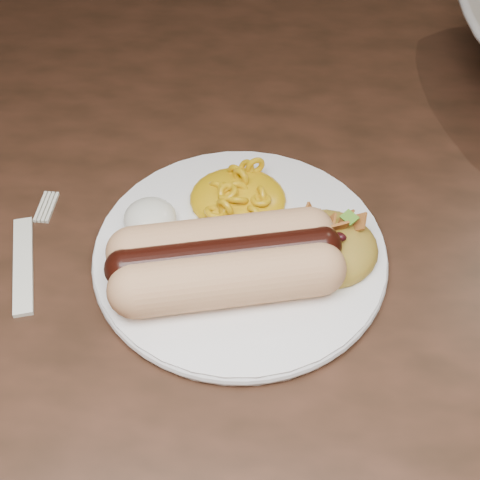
{
  "coord_description": "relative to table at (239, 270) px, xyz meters",
  "views": [
    {
      "loc": [
        0.04,
        -0.4,
        1.17
      ],
      "look_at": [
        0.01,
        -0.06,
        0.77
      ],
      "focal_mm": 50.0,
      "sensor_mm": 36.0,
      "label": 1
    }
  ],
  "objects": [
    {
      "name": "mac_and_cheese",
      "position": [
        -0.0,
        -0.01,
        0.12
      ],
      "size": [
        0.1,
        0.09,
        0.03
      ],
      "primitive_type": "ellipsoid",
      "rotation": [
        0.0,
        0.0,
        -0.21
      ],
      "color": "gold",
      "rests_on": "plate"
    },
    {
      "name": "table",
      "position": [
        0.0,
        0.0,
        0.0
      ],
      "size": [
        1.6,
        0.9,
        0.75
      ],
      "color": "#432619",
      "rests_on": "floor"
    },
    {
      "name": "plate",
      "position": [
        0.01,
        -0.06,
        0.1
      ],
      "size": [
        0.3,
        0.3,
        0.01
      ],
      "primitive_type": "cylinder",
      "rotation": [
        0.0,
        0.0,
        0.35
      ],
      "color": "white",
      "rests_on": "table"
    },
    {
      "name": "hotdog",
      "position": [
        -0.0,
        -0.09,
        0.13
      ],
      "size": [
        0.15,
        0.1,
        0.04
      ],
      "rotation": [
        0.0,
        0.0,
        0.24
      ],
      "color": "#DEAD75",
      "rests_on": "plate"
    },
    {
      "name": "taco_salad",
      "position": [
        0.07,
        -0.06,
        0.12
      ],
      "size": [
        0.08,
        0.08,
        0.04
      ],
      "rotation": [
        0.0,
        0.0,
        0.02
      ],
      "color": "orange",
      "rests_on": "plate"
    },
    {
      "name": "fork",
      "position": [
        -0.17,
        -0.09,
        0.09
      ],
      "size": [
        0.06,
        0.15,
        0.0
      ],
      "primitive_type": "cube",
      "rotation": [
        0.0,
        0.0,
        0.3
      ],
      "color": "white",
      "rests_on": "table"
    },
    {
      "name": "sour_cream",
      "position": [
        -0.07,
        -0.04,
        0.12
      ],
      "size": [
        0.05,
        0.05,
        0.03
      ],
      "primitive_type": "ellipsoid",
      "rotation": [
        0.0,
        0.0,
        0.27
      ],
      "color": "white",
      "rests_on": "plate"
    }
  ]
}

